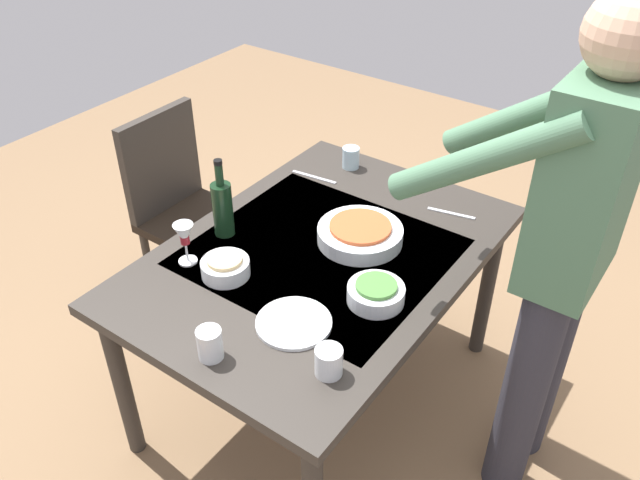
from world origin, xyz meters
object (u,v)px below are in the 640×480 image
water_cup_near_left (351,158)px  side_bowl_bread (225,267)px  person_server (563,247)px  water_cup_far_left (210,344)px  dining_table (320,269)px  water_cup_near_right (329,362)px  wine_glass_left (184,236)px  chair_near (182,201)px  serving_bowl_pasta (360,233)px  side_bowl_salad (376,293)px  dinner_plate_near (294,323)px  wine_bottle (223,207)px

water_cup_near_left → side_bowl_bread: size_ratio=0.55×
person_server → water_cup_far_left: 1.04m
side_bowl_bread → person_server: bearing=115.7°
dining_table → water_cup_near_right: (0.44, 0.34, 0.12)m
wine_glass_left → water_cup_near_right: bearing=78.7°
chair_near → side_bowl_bread: size_ratio=5.69×
dining_table → serving_bowl_pasta: (-0.13, 0.08, 0.11)m
person_server → water_cup_near_left: 1.07m
side_bowl_salad → wine_glass_left: bearing=-72.5°
person_server → water_cup_far_left: (0.74, -0.70, -0.19)m
dinner_plate_near → wine_glass_left: bearing=-94.5°
person_server → water_cup_near_right: bearing=-33.7°
wine_bottle → dinner_plate_near: (0.24, 0.49, -0.10)m
water_cup_near_right → side_bowl_bread: (-0.16, -0.52, -0.01)m
wine_bottle → wine_glass_left: (0.20, 0.01, -0.01)m
wine_glass_left → serving_bowl_pasta: (-0.44, 0.41, -0.07)m
side_bowl_bread → dining_table: bearing=147.6°
chair_near → water_cup_near_right: bearing=63.6°
dining_table → wine_bottle: 0.40m
water_cup_near_left → side_bowl_salad: 0.85m
water_cup_far_left → water_cup_near_right: bearing=114.9°
dining_table → dinner_plate_near: size_ratio=5.90×
water_cup_far_left → dinner_plate_near: 0.27m
wine_glass_left → water_cup_near_right: size_ratio=1.76×
water_cup_far_left → dinner_plate_near: bearing=155.2°
water_cup_near_left → side_bowl_salad: size_ratio=0.49×
dining_table → person_server: (-0.16, 0.74, 0.32)m
chair_near → water_cup_far_left: chair_near is taller
dinner_plate_near → wine_bottle: bearing=-115.7°
water_cup_near_left → side_bowl_salad: bearing=38.6°
dining_table → dinner_plate_near: (0.34, 0.15, 0.08)m
chair_near → person_server: 1.66m
chair_near → serving_bowl_pasta: bearing=88.4°
wine_bottle → water_cup_near_right: size_ratio=3.44×
chair_near → water_cup_near_left: size_ratio=10.27×
dinner_plate_near → serving_bowl_pasta: bearing=-171.7°
dining_table → water_cup_near_right: 0.57m
water_cup_far_left → side_bowl_bread: bearing=-144.3°
wine_glass_left → wine_bottle: bearing=-176.6°
serving_bowl_pasta → side_bowl_bread: bearing=-31.8°
side_bowl_bread → water_cup_near_left: bearing=-175.9°
person_server → dinner_plate_near: person_server is taller
dining_table → water_cup_near_left: water_cup_near_left is taller
wine_bottle → water_cup_near_right: wine_bottle is taller
wine_bottle → side_bowl_bread: (0.18, 0.16, -0.08)m
dining_table → wine_glass_left: size_ratio=8.99×
person_server → water_cup_far_left: person_server is taller
dining_table → water_cup_near_right: water_cup_near_right is taller
serving_bowl_pasta → dining_table: bearing=-30.3°
dining_table → person_server: bearing=102.2°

